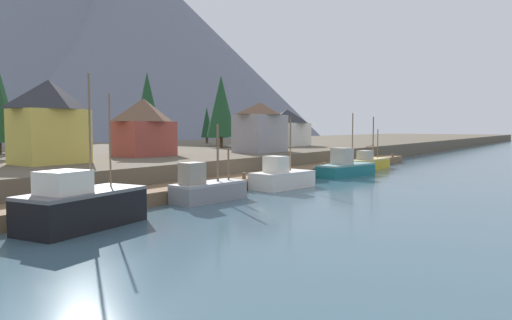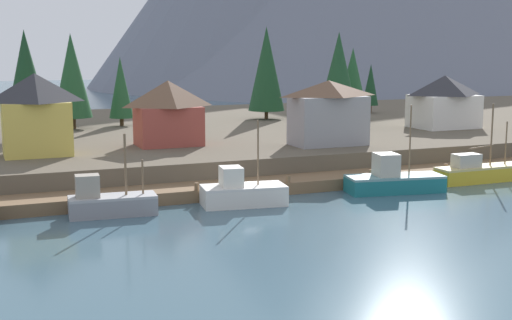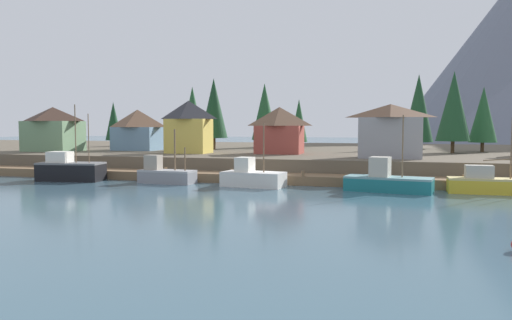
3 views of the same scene
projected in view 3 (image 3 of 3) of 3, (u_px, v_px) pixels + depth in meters
name	position (u px, v px, depth m)	size (l,w,h in m)	color
ground_plane	(300.00, 173.00, 73.32)	(400.00, 400.00, 1.00)	#3D5B6B
dock	(270.00, 178.00, 55.93)	(80.00, 4.00, 1.60)	brown
shoreline_bank	(313.00, 156.00, 84.73)	(400.00, 56.00, 2.50)	brown
fishing_boat_black	(70.00, 170.00, 57.91)	(7.69, 4.14, 8.84)	black
fishing_boat_grey	(165.00, 174.00, 55.51)	(6.49, 2.85, 6.01)	gray
fishing_boat_white	(252.00, 177.00, 52.31)	(6.83, 3.74, 6.66)	silver
fishing_boat_teal	(387.00, 181.00, 48.43)	(8.60, 4.22, 7.43)	#196B70
fishing_boat_yellow	(497.00, 184.00, 46.74)	(9.11, 2.28, 7.17)	gold
house_green	(53.00, 129.00, 76.17)	(7.94, 6.17, 6.73)	#6B8E66
house_yellow	(189.00, 126.00, 70.66)	(6.18, 4.33, 7.44)	gold
house_grey	(390.00, 131.00, 59.73)	(7.66, 4.28, 6.48)	gray
house_red	(279.00, 130.00, 69.20)	(6.58, 4.56, 6.48)	#9E4238
house_blue	(138.00, 129.00, 79.05)	(7.18, 5.53, 6.44)	#6689A8
conifer_near_right	(265.00, 112.00, 88.37)	(4.57, 4.57, 11.40)	#4C3823
conifer_mid_left	(192.00, 113.00, 92.26)	(4.28, 4.28, 11.12)	#4C3823
conifer_mid_right	(454.00, 106.00, 70.21)	(4.74, 4.74, 11.58)	#4C3823
conifer_back_left	(418.00, 108.00, 83.41)	(4.95, 4.95, 12.51)	#4C3823
conifer_back_right	(214.00, 108.00, 80.37)	(4.42, 4.42, 11.54)	#4C3823
conifer_centre	(299.00, 121.00, 87.88)	(3.03, 3.03, 8.58)	#4C3823
conifer_far_left	(114.00, 121.00, 93.47)	(3.04, 3.04, 8.35)	#4C3823
conifer_far_right	(483.00, 115.00, 73.44)	(4.03, 4.03, 9.67)	#4C3823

